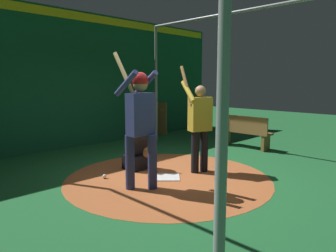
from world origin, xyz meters
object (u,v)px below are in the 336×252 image
Objects in this scene: batter at (140,118)px; baseball_2 at (104,176)px; bench at (244,132)px; catcher at (137,152)px; home_plate at (168,177)px; bat_rack at (161,119)px; baseball_1 at (195,165)px; visitor at (200,123)px; baseball_0 at (143,165)px.

batter is 1.41m from baseball_2.
catcher is at bearing -97.31° from bench.
catcher is (-0.82, -0.04, 0.35)m from home_plate.
home_plate is 1.35m from batter.
catcher is at bearing -49.96° from bat_rack.
bench is at bearing 82.69° from catcher.
bat_rack is at bearing 145.95° from baseball_1.
batter is at bearing -36.79° from catcher.
bat_rack is (-3.66, 2.47, -0.47)m from visitor.
bat_rack is (-3.59, 3.87, -0.67)m from batter.
batter is at bearing 8.52° from baseball_2.
baseball_1 is (0.73, 0.89, -0.31)m from catcher.
visitor is (0.07, 1.40, -0.19)m from batter.
baseball_0 is (-0.43, -3.09, -0.39)m from bench.
bat_rack is 3.10m from bench.
bat_rack reaches higher than bench.
baseball_0 and baseball_2 have the same top height.
batter is 2.39× the size of catcher.
batter is 1.08× the size of visitor.
baseball_1 is at bearing 50.81° from catcher.
baseball_1 is at bearing 44.36° from baseball_0.
bat_rack is 4.87m from baseball_2.
baseball_1 is (-0.25, 0.17, -0.92)m from visitor.
batter is 5.33m from bat_rack.
batter is at bearing -72.89° from visitor.
catcher is at bearing -129.19° from baseball_1.
bench is (0.42, 3.25, 0.07)m from catcher.
home_plate is 1.15m from baseball_2.
bat_rack is 14.19× the size of baseball_1.
home_plate is at bearing 97.00° from batter.
baseball_2 reaches higher than home_plate.
baseball_2 is at bearing -101.34° from visitor.
catcher is 12.45× the size of baseball_2.
baseball_1 is at bearing 96.50° from batter.
home_plate is at bearing -8.55° from baseball_0.
bat_rack is at bearing 131.34° from baseball_0.
bat_rack is 14.19× the size of baseball_0.
home_plate is 0.40× the size of bat_rack.
visitor is at bearing -33.66° from baseball_1.
baseball_0 is at bearing -135.64° from baseball_1.
home_plate is 1.18m from visitor.
baseball_1 is at bearing 68.09° from baseball_2.
baseball_0 is (-0.83, 0.13, 0.03)m from home_plate.
batter is 4.02m from bench.
home_plate is 5.68× the size of baseball_1.
baseball_2 is at bearing -86.89° from catcher.
bench is at bearing 97.48° from baseball_1.
visitor reaches higher than baseball_0.
visitor is at bearing 87.17° from batter.
bench is (-0.56, 2.52, -0.53)m from visitor.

